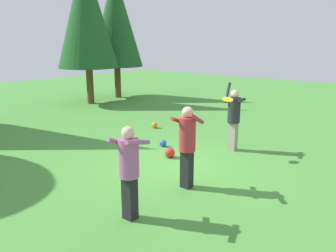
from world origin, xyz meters
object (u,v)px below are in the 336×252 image
object	(u,v)px
person_thrower	(234,115)
tree_right	(86,13)
tree_far_right	(115,19)
person_catcher	(187,140)
ball_red	(170,153)
person_bystander	(129,165)
ball_orange	(155,125)
ball_blue	(163,143)
frisbee	(228,99)

from	to	relation	value
person_thrower	tree_right	bearing A→B (deg)	-116.19
person_thrower	tree_far_right	size ratio (longest dim) A/B	0.29
person_catcher	tree_right	size ratio (longest dim) A/B	0.26
ball_red	tree_far_right	size ratio (longest dim) A/B	0.04
tree_far_right	person_bystander	bearing A→B (deg)	-131.52
ball_orange	tree_far_right	bearing A→B (deg)	57.97
person_catcher	ball_red	distance (m)	2.08
person_catcher	ball_blue	world-z (taller)	person_catcher
ball_red	tree_right	bearing A→B (deg)	65.28
tree_far_right	tree_right	bearing A→B (deg)	-171.05
ball_orange	tree_right	size ratio (longest dim) A/B	0.03
person_bystander	frisbee	world-z (taller)	person_bystander
person_catcher	tree_right	distance (m)	11.02
person_bystander	ball_orange	size ratio (longest dim) A/B	7.98
ball_red	frisbee	bearing A→B (deg)	-49.26
person_catcher	ball_red	world-z (taller)	person_catcher
person_thrower	ball_orange	world-z (taller)	person_thrower
person_catcher	tree_right	world-z (taller)	tree_right
person_thrower	ball_blue	xyz separation A→B (m)	(-1.00, 1.70, -0.91)
ball_red	person_catcher	bearing A→B (deg)	-130.05
person_bystander	tree_far_right	distance (m)	13.31
ball_blue	ball_red	bearing A→B (deg)	-129.04
person_thrower	tree_right	distance (m)	9.65
person_catcher	ball_red	size ratio (longest dim) A/B	6.39
ball_orange	tree_far_right	world-z (taller)	tree_far_right
ball_red	ball_orange	bearing A→B (deg)	49.05
tree_far_right	ball_blue	bearing A→B (deg)	-124.33
frisbee	ball_orange	world-z (taller)	frisbee
person_bystander	ball_orange	distance (m)	6.26
person_thrower	ball_red	world-z (taller)	person_thrower
ball_orange	tree_right	xyz separation A→B (m)	(1.61, 5.58, 4.09)
tree_right	tree_far_right	world-z (taller)	tree_right
person_catcher	person_thrower	bearing A→B (deg)	1.03
person_bystander	ball_blue	world-z (taller)	person_bystander
ball_orange	frisbee	bearing A→B (deg)	-107.45
ball_red	tree_far_right	distance (m)	10.77
person_thrower	person_bystander	xyz separation A→B (m)	(-4.46, -0.50, -0.04)
ball_blue	tree_right	distance (m)	8.81
person_thrower	frisbee	bearing A→B (deg)	-0.00
frisbee	tree_right	bearing A→B (deg)	73.38
person_catcher	ball_blue	bearing A→B (deg)	41.50
person_catcher	person_bystander	bearing A→B (deg)	171.60
person_bystander	ball_orange	world-z (taller)	person_bystander
ball_orange	person_catcher	bearing A→B (deg)	-130.61
person_bystander	person_catcher	bearing A→B (deg)	-4.79
frisbee	ball_orange	distance (m)	3.90
person_catcher	ball_blue	size ratio (longest dim) A/B	8.34
person_catcher	frisbee	bearing A→B (deg)	-0.00
person_bystander	ball_red	distance (m)	3.32
frisbee	ball_blue	world-z (taller)	frisbee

